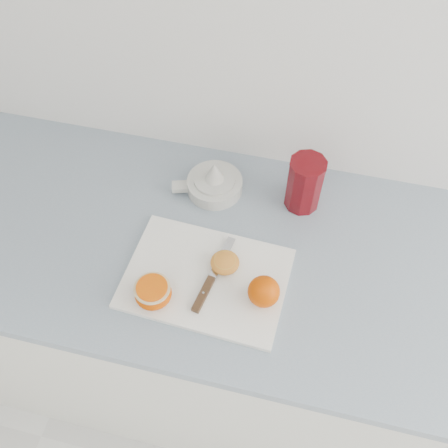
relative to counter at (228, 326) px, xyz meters
name	(u,v)px	position (x,y,z in m)	size (l,w,h in m)	color
counter	(228,326)	(0.00, 0.00, 0.00)	(2.33, 0.64, 0.89)	white
cutting_board	(206,278)	(-0.03, -0.10, 0.45)	(0.36, 0.25, 0.01)	white
whole_orange	(264,292)	(0.10, -0.12, 0.49)	(0.07, 0.07, 0.07)	#E53200
half_orange	(153,293)	(-0.12, -0.18, 0.48)	(0.08, 0.08, 0.05)	#E53200
squeezed_shell	(225,262)	(0.00, -0.06, 0.47)	(0.07, 0.07, 0.03)	orange
paring_knife	(207,287)	(-0.02, -0.13, 0.46)	(0.05, 0.21, 0.01)	#462819
citrus_juicer	(214,183)	(-0.08, 0.16, 0.47)	(0.18, 0.14, 0.09)	silver
red_tumbler	(304,185)	(0.15, 0.17, 0.51)	(0.09, 0.09, 0.15)	#62080E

